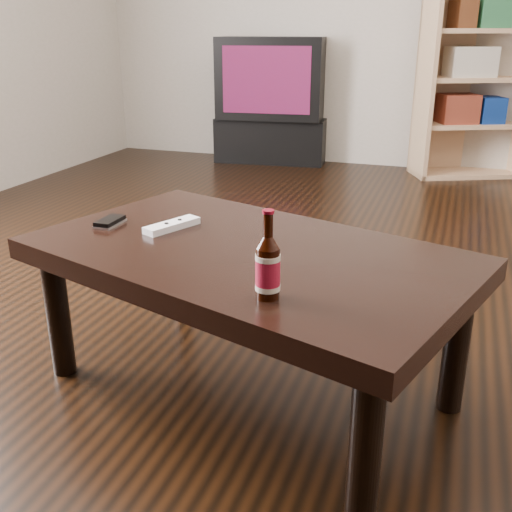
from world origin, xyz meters
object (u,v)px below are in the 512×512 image
(tv_stand, at_px, (272,139))
(coffee_table, at_px, (246,268))
(beer_bottle, at_px, (268,268))
(remote, at_px, (172,225))
(phone, at_px, (110,222))
(bookshelf, at_px, (472,74))
(tv, at_px, (273,78))

(tv_stand, bearing_deg, coffee_table, -80.01)
(beer_bottle, bearing_deg, remote, 138.32)
(beer_bottle, relative_size, phone, 1.88)
(tv_stand, height_order, coffee_table, coffee_table)
(bookshelf, distance_m, remote, 3.50)
(coffee_table, relative_size, phone, 12.45)
(beer_bottle, relative_size, remote, 1.08)
(tv_stand, distance_m, coffee_table, 3.66)
(bookshelf, xyz_separation_m, coffee_table, (-0.59, -3.47, -0.35))
(tv_stand, height_order, bookshelf, bookshelf)
(tv, height_order, coffee_table, tv)
(tv, height_order, bookshelf, bookshelf)
(bookshelf, bearing_deg, coffee_table, -123.84)
(tv_stand, bearing_deg, bookshelf, -7.38)
(tv_stand, bearing_deg, tv, -90.00)
(beer_bottle, xyz_separation_m, phone, (-0.68, 0.38, -0.07))
(beer_bottle, height_order, phone, beer_bottle)
(bookshelf, height_order, phone, bookshelf)
(tv, distance_m, beer_bottle, 4.00)
(beer_bottle, bearing_deg, bookshelf, 83.59)
(tv, bearing_deg, remote, -84.21)
(bookshelf, relative_size, coffee_table, 1.01)
(tv, relative_size, beer_bottle, 4.22)
(tv_stand, height_order, remote, remote)
(coffee_table, bearing_deg, bookshelf, 80.31)
(beer_bottle, bearing_deg, phone, 150.50)
(tv_stand, relative_size, remote, 4.59)
(tv, distance_m, bookshelf, 1.61)
(bookshelf, distance_m, beer_bottle, 3.82)
(tv_stand, height_order, tv, tv)
(phone, bearing_deg, tv, 98.23)
(coffee_table, xyz_separation_m, beer_bottle, (0.17, -0.31, 0.14))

